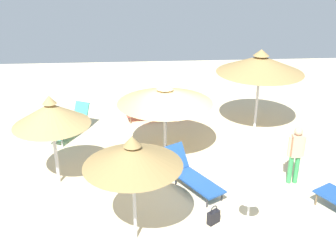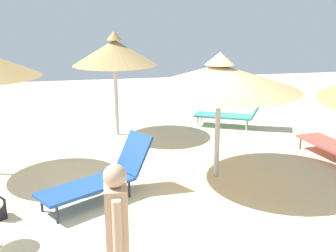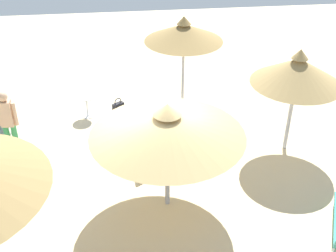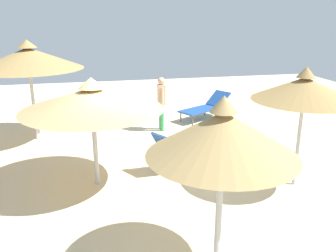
{
  "view_description": "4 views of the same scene",
  "coord_description": "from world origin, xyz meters",
  "px_view_note": "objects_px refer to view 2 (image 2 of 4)",
  "views": [
    {
      "loc": [
        -1.15,
        -10.73,
        6.11
      ],
      "look_at": [
        -0.39,
        0.12,
        1.27
      ],
      "focal_mm": 43.92,
      "sensor_mm": 36.0,
      "label": 1
    },
    {
      "loc": [
        6.63,
        -1.36,
        3.09
      ],
      "look_at": [
        0.16,
        -0.09,
        1.21
      ],
      "focal_mm": 44.56,
      "sensor_mm": 36.0,
      "label": 2
    },
    {
      "loc": [
        0.36,
        7.62,
        6.08
      ],
      "look_at": [
        -0.54,
        0.09,
        1.32
      ],
      "focal_mm": 46.31,
      "sensor_mm": 36.0,
      "label": 3
    },
    {
      "loc": [
        -7.66,
        0.97,
        3.55
      ],
      "look_at": [
        -0.05,
        -0.7,
        1.09
      ],
      "focal_mm": 38.25,
      "sensor_mm": 36.0,
      "label": 4
    }
  ],
  "objects_px": {
    "parasol_umbrella_near_right": "(115,53)",
    "lounge_chair_far_right": "(102,176)",
    "parasol_umbrella_back": "(219,77)",
    "lounge_chair_center": "(234,113)",
    "person_standing_back": "(117,234)"
  },
  "relations": [
    {
      "from": "parasol_umbrella_near_right",
      "to": "lounge_chair_far_right",
      "type": "xyz_separation_m",
      "value": [
        3.65,
        -0.53,
        -1.64
      ]
    },
    {
      "from": "parasol_umbrella_back",
      "to": "lounge_chair_center",
      "type": "bearing_deg",
      "value": 154.82
    },
    {
      "from": "lounge_chair_center",
      "to": "parasol_umbrella_near_right",
      "type": "bearing_deg",
      "value": -88.73
    },
    {
      "from": "parasol_umbrella_near_right",
      "to": "lounge_chair_center",
      "type": "distance_m",
      "value": 3.52
    },
    {
      "from": "parasol_umbrella_back",
      "to": "parasol_umbrella_near_right",
      "type": "xyz_separation_m",
      "value": [
        -3.08,
        -1.63,
        0.15
      ]
    },
    {
      "from": "lounge_chair_far_right",
      "to": "person_standing_back",
      "type": "height_order",
      "value": "person_standing_back"
    },
    {
      "from": "lounge_chair_far_right",
      "to": "lounge_chair_center",
      "type": "bearing_deg",
      "value": 135.62
    },
    {
      "from": "lounge_chair_center",
      "to": "parasol_umbrella_back",
      "type": "bearing_deg",
      "value": -25.18
    },
    {
      "from": "parasol_umbrella_near_right",
      "to": "parasol_umbrella_back",
      "type": "bearing_deg",
      "value": 27.9
    },
    {
      "from": "lounge_chair_center",
      "to": "person_standing_back",
      "type": "relative_size",
      "value": 1.14
    },
    {
      "from": "person_standing_back",
      "to": "parasol_umbrella_back",
      "type": "bearing_deg",
      "value": 148.22
    },
    {
      "from": "lounge_chair_far_right",
      "to": "lounge_chair_center",
      "type": "height_order",
      "value": "lounge_chair_far_right"
    },
    {
      "from": "lounge_chair_far_right",
      "to": "lounge_chair_center",
      "type": "xyz_separation_m",
      "value": [
        -3.72,
        3.64,
        -0.01
      ]
    },
    {
      "from": "parasol_umbrella_near_right",
      "to": "lounge_chair_far_right",
      "type": "bearing_deg",
      "value": -8.28
    },
    {
      "from": "parasol_umbrella_near_right",
      "to": "lounge_chair_far_right",
      "type": "distance_m",
      "value": 4.04
    }
  ]
}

